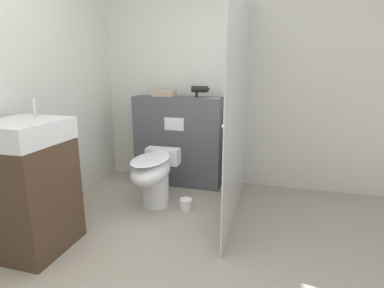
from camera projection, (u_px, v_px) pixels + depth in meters
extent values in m
cube|color=silver|center=(216.00, 75.00, 3.38)|extent=(8.00, 0.06, 2.50)
cube|color=#4C4C51|center=(178.00, 142.00, 3.43)|extent=(1.00, 0.25, 1.02)
cube|color=white|center=(174.00, 124.00, 3.26)|extent=(0.22, 0.01, 0.14)
cube|color=silver|center=(238.00, 107.00, 2.61)|extent=(0.01, 1.53, 2.00)
sphere|color=#B2B2B7|center=(225.00, 126.00, 1.94)|extent=(0.04, 0.04, 0.04)
cylinder|color=white|center=(156.00, 188.00, 2.96)|extent=(0.26, 0.26, 0.36)
ellipsoid|color=white|center=(151.00, 171.00, 2.81)|extent=(0.33, 0.56, 0.22)
ellipsoid|color=white|center=(151.00, 159.00, 2.78)|extent=(0.32, 0.55, 0.02)
cube|color=white|center=(163.00, 156.00, 3.10)|extent=(0.35, 0.14, 0.17)
cube|color=#473323|center=(30.00, 197.00, 2.19)|extent=(0.50, 0.53, 0.82)
cube|color=white|center=(21.00, 132.00, 2.07)|extent=(0.51, 0.55, 0.16)
cylinder|color=silver|center=(34.00, 108.00, 2.17)|extent=(0.02, 0.02, 0.14)
cylinder|color=black|center=(200.00, 89.00, 3.22)|extent=(0.17, 0.07, 0.07)
cone|color=black|center=(209.00, 89.00, 3.19)|extent=(0.03, 0.06, 0.06)
cylinder|color=black|center=(197.00, 93.00, 3.24)|extent=(0.03, 0.03, 0.08)
cube|color=tan|center=(164.00, 93.00, 3.36)|extent=(0.24, 0.19, 0.06)
cylinder|color=white|center=(186.00, 204.00, 2.88)|extent=(0.12, 0.12, 0.11)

